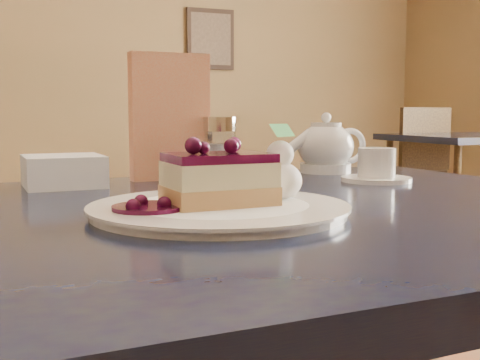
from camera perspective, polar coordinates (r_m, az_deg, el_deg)
name	(u,v)px	position (r m, az deg, el deg)	size (l,w,h in m)	color
main_table	(204,270)	(0.81, -3.44, -8.56)	(1.31, 0.91, 0.80)	black
dessert_plate	(219,210)	(0.74, -2.01, -2.83)	(0.31, 0.31, 0.01)	white
cheesecake_slice	(219,179)	(0.73, -2.02, 0.05)	(0.13, 0.10, 0.06)	#B37F51
whipped_cream	(280,180)	(0.78, 3.81, -0.04)	(0.06, 0.06, 0.05)	white
berry_sauce	(149,208)	(0.70, -8.66, -2.62)	(0.09, 0.09, 0.01)	#3B0625
tea_set	(335,152)	(1.24, 8.96, 2.66)	(0.18, 0.30, 0.11)	white
menu_card	(170,117)	(1.13, -6.65, 5.95)	(0.15, 0.03, 0.23)	beige
sugar_shaker	(220,147)	(1.14, -1.94, 3.14)	(0.06, 0.06, 0.12)	white
napkin_stack	(63,171)	(1.06, -16.40, 0.83)	(0.13, 0.13, 0.05)	white
bg_table_far_right	(471,239)	(4.38, 21.05, -5.25)	(1.05, 1.89, 1.26)	black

